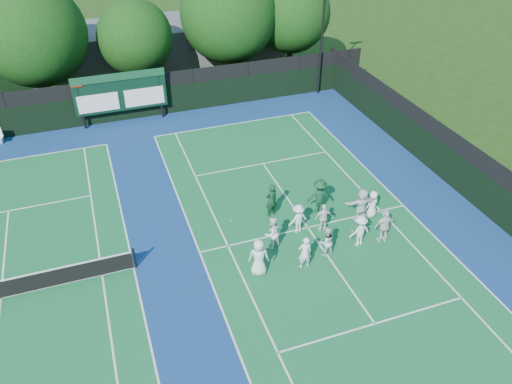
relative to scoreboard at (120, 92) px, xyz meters
name	(u,v)px	position (x,y,z in m)	size (l,w,h in m)	color
ground	(316,240)	(7.01, -15.59, -2.19)	(120.00, 120.00, 0.00)	#1C370F
court_apron	(189,255)	(1.01, -14.59, -2.19)	(34.00, 32.00, 0.01)	navy
near_court	(308,228)	(7.01, -14.59, -2.18)	(11.05, 23.85, 0.01)	#135D2F
left_court	(1,298)	(-6.99, -14.59, -2.18)	(11.05, 23.85, 0.01)	#135D2F
back_fence	(137,100)	(1.01, 0.41, -0.83)	(34.00, 0.08, 3.00)	black
divider_fence_right	(465,172)	(16.01, -14.59, -0.83)	(0.08, 32.00, 3.00)	black
scoreboard	(120,92)	(0.00, 0.00, 0.00)	(6.00, 0.21, 3.55)	black
clubhouse	(170,47)	(5.01, 8.41, -0.19)	(18.00, 6.00, 4.00)	#505155
light_pole_right	(324,8)	(14.51, 0.11, 4.11)	(1.20, 0.30, 10.12)	black
tree_b	(36,36)	(-4.52, 3.99, 2.99)	(6.96, 6.96, 8.84)	black
tree_c	(137,39)	(2.00, 3.99, 2.13)	(5.26, 5.26, 7.09)	black
tree_d	(230,16)	(8.88, 3.99, 3.04)	(7.06, 7.06, 8.95)	black
tree_e	(293,15)	(13.85, 3.99, 2.70)	(5.95, 5.95, 8.03)	black
tennis_ball_1	(364,218)	(9.98, -14.87, -2.16)	(0.07, 0.07, 0.07)	#CBE11A
tennis_ball_2	(352,231)	(8.93, -15.59, -2.16)	(0.07, 0.07, 0.07)	#CBE11A
tennis_ball_3	(231,221)	(3.58, -12.84, -2.16)	(0.07, 0.07, 0.07)	#CBE11A
tennis_ball_4	(271,212)	(5.76, -12.83, -2.16)	(0.07, 0.07, 0.07)	#CBE11A
tennis_ball_5	(370,224)	(10.05, -15.37, -2.16)	(0.07, 0.07, 0.07)	#CBE11A
player_front_0	(259,257)	(3.66, -16.76, -1.27)	(0.90, 0.59, 1.84)	white
player_front_1	(305,252)	(5.70, -17.06, -1.35)	(0.61, 0.40, 1.68)	white
player_front_2	(326,241)	(6.97, -16.62, -1.43)	(0.74, 0.58, 1.52)	silver
player_front_3	(360,231)	(8.73, -16.51, -1.37)	(1.06, 0.61, 1.65)	silver
player_front_4	(385,226)	(9.94, -16.69, -1.29)	(1.05, 0.44, 1.80)	silver
player_back_0	(272,233)	(4.83, -15.32, -1.35)	(0.82, 0.64, 1.69)	white
player_back_1	(298,219)	(6.42, -14.67, -1.41)	(1.01, 0.58, 1.56)	silver
player_back_2	(323,218)	(7.60, -15.01, -1.42)	(0.91, 0.38, 1.55)	silver
player_back_3	(362,205)	(9.76, -14.84, -1.28)	(1.69, 0.54, 1.82)	silver
player_back_4	(372,204)	(10.43, -14.78, -1.44)	(0.73, 0.48, 1.50)	white
coach_left	(271,200)	(5.67, -13.02, -1.26)	(0.68, 0.45, 1.86)	#0F371C
coach_right	(319,196)	(8.07, -13.53, -1.24)	(1.23, 0.71, 1.90)	#103C20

